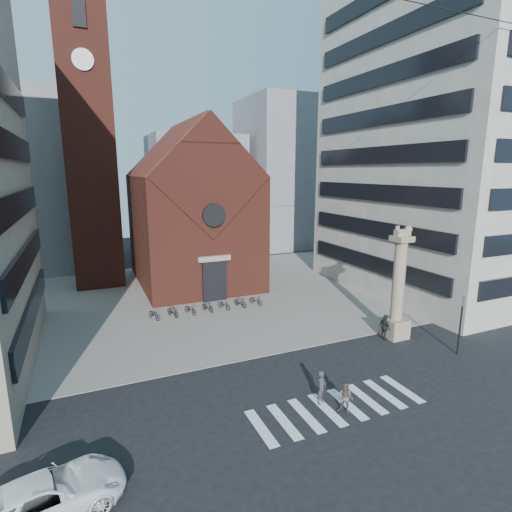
% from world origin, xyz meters
% --- Properties ---
extents(ground, '(120.00, 120.00, 0.00)m').
position_xyz_m(ground, '(0.00, 0.00, 0.00)').
color(ground, black).
rests_on(ground, ground).
extents(piazza, '(46.00, 30.00, 0.05)m').
position_xyz_m(piazza, '(0.00, 19.00, 0.03)').
color(piazza, gray).
rests_on(piazza, ground).
extents(zebra_crossing, '(10.20, 3.20, 0.01)m').
position_xyz_m(zebra_crossing, '(0.55, -3.00, 0.01)').
color(zebra_crossing, white).
rests_on(zebra_crossing, ground).
extents(church, '(12.00, 16.65, 18.00)m').
position_xyz_m(church, '(0.00, 25.04, 7.98)').
color(church, maroon).
rests_on(church, ground).
extents(campanile, '(5.50, 5.50, 31.20)m').
position_xyz_m(campanile, '(-10.00, 28.00, 15.74)').
color(campanile, maroon).
rests_on(campanile, ground).
extents(building_right, '(18.00, 22.00, 32.00)m').
position_xyz_m(building_right, '(24.00, 12.00, 16.00)').
color(building_right, beige).
rests_on(building_right, ground).
extents(bg_block_left, '(16.00, 14.00, 22.00)m').
position_xyz_m(bg_block_left, '(-20.00, 40.00, 11.00)').
color(bg_block_left, gray).
rests_on(bg_block_left, ground).
extents(bg_block_mid, '(14.00, 12.00, 18.00)m').
position_xyz_m(bg_block_mid, '(6.00, 45.00, 9.00)').
color(bg_block_mid, gray).
rests_on(bg_block_mid, ground).
extents(bg_block_right, '(16.00, 14.00, 24.00)m').
position_xyz_m(bg_block_right, '(22.00, 42.00, 12.00)').
color(bg_block_right, gray).
rests_on(bg_block_right, ground).
extents(lion_column, '(1.63, 1.60, 8.68)m').
position_xyz_m(lion_column, '(10.01, 3.00, 3.46)').
color(lion_column, tan).
rests_on(lion_column, ground).
extents(traffic_light, '(0.13, 0.16, 4.30)m').
position_xyz_m(traffic_light, '(12.00, -1.00, 2.29)').
color(traffic_light, black).
rests_on(traffic_light, ground).
extents(white_car, '(6.06, 3.70, 1.57)m').
position_xyz_m(white_car, '(-13.38, -4.51, 0.78)').
color(white_car, white).
rests_on(white_car, ground).
extents(pedestrian_0, '(0.84, 0.78, 1.92)m').
position_xyz_m(pedestrian_0, '(-0.07, -2.36, 0.96)').
color(pedestrian_0, '#322F41').
rests_on(pedestrian_0, ground).
extents(pedestrian_1, '(1.01, 1.05, 1.71)m').
position_xyz_m(pedestrian_1, '(0.60, -3.62, 0.85)').
color(pedestrian_1, '#5D4C4A').
rests_on(pedestrian_1, ground).
extents(pedestrian_2, '(0.54, 1.16, 1.94)m').
position_xyz_m(pedestrian_2, '(9.00, 3.00, 0.97)').
color(pedestrian_2, '#222429').
rests_on(pedestrian_2, ground).
extents(scooter_0, '(1.17, 1.82, 0.90)m').
position_xyz_m(scooter_0, '(-6.37, 14.14, 0.50)').
color(scooter_0, black).
rests_on(scooter_0, piazza).
extents(scooter_1, '(1.03, 1.73, 1.00)m').
position_xyz_m(scooter_1, '(-4.77, 14.14, 0.55)').
color(scooter_1, black).
rests_on(scooter_1, piazza).
extents(scooter_2, '(1.17, 1.82, 0.90)m').
position_xyz_m(scooter_2, '(-3.18, 14.14, 0.50)').
color(scooter_2, black).
rests_on(scooter_2, piazza).
extents(scooter_3, '(1.03, 1.73, 1.00)m').
position_xyz_m(scooter_3, '(-1.59, 14.14, 0.55)').
color(scooter_3, black).
rests_on(scooter_3, piazza).
extents(scooter_4, '(1.17, 1.82, 0.90)m').
position_xyz_m(scooter_4, '(0.01, 14.14, 0.50)').
color(scooter_4, black).
rests_on(scooter_4, piazza).
extents(scooter_5, '(1.03, 1.73, 1.00)m').
position_xyz_m(scooter_5, '(1.60, 14.14, 0.55)').
color(scooter_5, black).
rests_on(scooter_5, piazza).
extents(scooter_6, '(1.17, 1.82, 0.90)m').
position_xyz_m(scooter_6, '(3.20, 14.14, 0.50)').
color(scooter_6, black).
rests_on(scooter_6, piazza).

